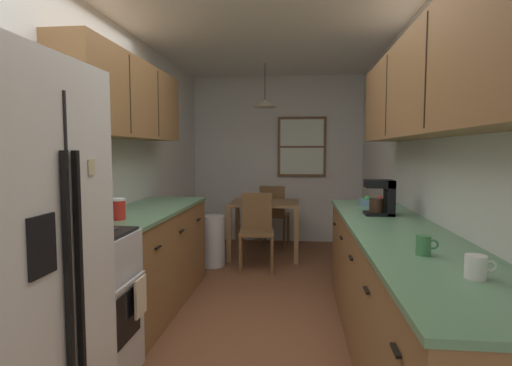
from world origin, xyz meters
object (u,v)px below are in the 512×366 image
object	(u,v)px
trash_bin	(213,241)
table_serving_bowl	(265,199)
microwave_over_range	(48,107)
mug_spare	(476,267)
storage_canister	(117,209)
fruit_bowl	(373,202)
dining_table	(265,211)
dining_chair_far	(273,212)
stove_range	(74,308)
coffee_maker	(383,197)
dining_chair_near	(257,227)
mug_by_coffeemaker	(424,245)

from	to	relation	value
trash_bin	table_serving_bowl	xyz separation A→B (m)	(0.59, 0.58, 0.45)
microwave_over_range	mug_spare	world-z (taller)	microwave_over_range
storage_canister	fruit_bowl	bearing A→B (deg)	26.32
microwave_over_range	dining_table	size ratio (longest dim) A/B	0.65
storage_canister	mug_spare	distance (m)	2.37
dining_chair_far	trash_bin	size ratio (longest dim) A/B	1.45
dining_table	storage_canister	world-z (taller)	storage_canister
stove_range	mug_spare	xyz separation A→B (m)	(2.04, -0.56, 0.48)
stove_range	table_serving_bowl	size ratio (longest dim) A/B	5.99
coffee_maker	fruit_bowl	xyz separation A→B (m)	(0.03, 0.59, -0.11)
mug_spare	stove_range	bearing A→B (deg)	164.78
storage_canister	coffee_maker	size ratio (longest dim) A/B	0.57
stove_range	microwave_over_range	size ratio (longest dim) A/B	1.86
fruit_bowl	dining_chair_near	bearing A→B (deg)	143.19
microwave_over_range	fruit_bowl	bearing A→B (deg)	37.34
dining_chair_far	mug_spare	world-z (taller)	mug_spare
dining_chair_far	storage_canister	distance (m)	3.27
dining_chair_near	trash_bin	bearing A→B (deg)	174.63
dining_chair_far	mug_by_coffeemaker	xyz separation A→B (m)	(0.98, -3.92, 0.45)
trash_bin	dining_table	bearing A→B (deg)	42.62
coffee_maker	table_serving_bowl	distance (m)	2.40
coffee_maker	dining_chair_near	bearing A→B (deg)	128.09
microwave_over_range	mug_by_coffeemaker	size ratio (longest dim) A/B	5.45
stove_range	microwave_over_range	world-z (taller)	microwave_over_range
storage_canister	coffee_maker	distance (m)	2.05
mug_by_coffeemaker	table_serving_bowl	size ratio (longest dim) A/B	0.59
storage_canister	table_serving_bowl	xyz separation A→B (m)	(0.89, 2.53, -0.22)
mug_spare	fruit_bowl	xyz separation A→B (m)	(-0.01, 2.19, -0.01)
microwave_over_range	trash_bin	distance (m)	2.94
dining_chair_near	mug_spare	xyz separation A→B (m)	(1.21, -3.08, 0.45)
dining_table	fruit_bowl	world-z (taller)	fruit_bowl
trash_bin	mug_by_coffeemaker	distance (m)	3.30
table_serving_bowl	mug_by_coffeemaker	bearing A→B (deg)	-72.48
storage_canister	coffee_maker	world-z (taller)	coffee_maker
trash_bin	dining_chair_near	bearing A→B (deg)	-5.37
stove_range	microwave_over_range	bearing A→B (deg)	179.97
trash_bin	mug_by_coffeemaker	size ratio (longest dim) A/B	5.73
mug_by_coffeemaker	storage_canister	bearing A→B (deg)	156.96
stove_range	dining_chair_near	distance (m)	2.66
dining_chair_near	trash_bin	xyz separation A→B (m)	(-0.54, 0.05, -0.19)
table_serving_bowl	dining_chair_far	bearing A→B (deg)	81.90
dining_table	storage_canister	bearing A→B (deg)	-109.65
stove_range	trash_bin	xyz separation A→B (m)	(0.29, 2.58, -0.16)
dining_chair_near	stove_range	bearing A→B (deg)	-108.34
trash_bin	fruit_bowl	xyz separation A→B (m)	(1.74, -0.94, 0.63)
stove_range	trash_bin	bearing A→B (deg)	83.49
dining_chair_near	coffee_maker	bearing A→B (deg)	-51.91
storage_canister	fruit_bowl	world-z (taller)	storage_canister
microwave_over_range	storage_canister	size ratio (longest dim) A/B	3.73
table_serving_bowl	microwave_over_range	bearing A→B (deg)	-107.56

